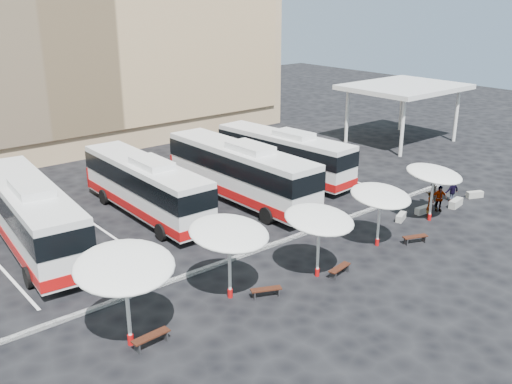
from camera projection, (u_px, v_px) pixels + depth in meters
ground at (278, 249)px, 30.33m from camera, size 120.00×120.00×0.00m
service_canopy at (404, 88)px, 50.47m from camera, size 10.00×8.00×5.20m
curb_divider at (272, 245)px, 30.66m from camera, size 34.00×0.25×0.15m
bay_lines at (193, 208)px, 36.12m from camera, size 24.15×12.00×0.01m
bus_0 at (30, 214)px, 29.67m from camera, size 3.77×12.68×3.97m
bus_1 at (145, 185)px, 34.41m from camera, size 2.94×11.85×3.74m
bus_2 at (240, 170)px, 36.81m from camera, size 3.00×12.63×4.00m
bus_3 at (283, 154)px, 41.31m from camera, size 3.41×11.70×3.66m
sunshade_0 at (124, 267)px, 21.04m from camera, size 4.80×4.83×3.94m
sunshade_1 at (229, 233)px, 24.53m from camera, size 4.26×4.30×3.67m
sunshade_2 at (319, 220)px, 26.51m from camera, size 3.87×3.91×3.44m
sunshade_3 at (381, 196)px, 29.86m from camera, size 3.24×3.29×3.34m
sunshade_4 at (434, 174)px, 33.25m from camera, size 4.22×4.24×3.41m
wood_bench_0 at (151, 338)px, 21.92m from camera, size 1.58×0.50×0.48m
wood_bench_1 at (266, 291)px, 25.47m from camera, size 1.42×0.93×0.43m
wood_bench_2 at (340, 269)px, 27.44m from camera, size 1.47×0.61×0.44m
wood_bench_3 at (415, 238)px, 30.94m from camera, size 1.44×0.87×0.43m
conc_bench_0 at (401, 217)px, 34.13m from camera, size 1.14×0.73×0.41m
conc_bench_1 at (423, 210)px, 35.19m from camera, size 1.17×0.48×0.43m
conc_bench_2 at (456, 203)px, 36.27m from camera, size 1.34×0.64×0.48m
conc_bench_3 at (475, 194)px, 37.90m from camera, size 1.18×0.81×0.42m
passenger_0 at (430, 205)px, 34.44m from camera, size 0.61×0.43×1.57m
passenger_1 at (432, 193)px, 36.12m from camera, size 1.07×0.96×1.80m
passenger_2 at (439, 198)px, 35.36m from camera, size 1.05×0.88×1.68m
passenger_3 at (452, 189)px, 36.99m from camera, size 1.19×0.84×1.68m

